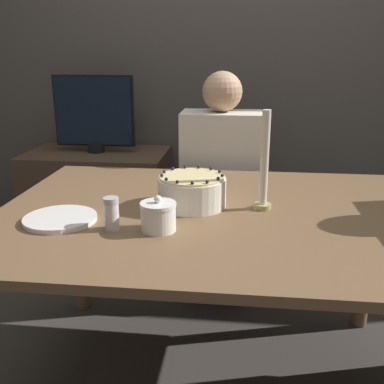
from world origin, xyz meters
name	(u,v)px	position (x,y,z in m)	size (l,w,h in m)	color
ground_plane	(209,384)	(0.00, 0.00, 0.00)	(12.00, 12.00, 0.00)	#3D3833
wall_behind	(229,46)	(0.00, 1.40, 1.30)	(8.00, 0.05, 2.60)	#4C4742
dining_table	(211,236)	(0.00, 0.00, 0.64)	(1.51, 1.11, 0.74)	brown
cake	(192,191)	(-0.07, 0.04, 0.80)	(0.24, 0.24, 0.12)	white
sugar_bowl	(158,216)	(-0.15, -0.20, 0.79)	(0.11, 0.11, 0.11)	white
sugar_shaker	(112,213)	(-0.30, -0.20, 0.79)	(0.05, 0.05, 0.10)	white
plate_stack	(60,219)	(-0.49, -0.16, 0.75)	(0.24, 0.24, 0.02)	white
candle	(264,168)	(0.18, 0.04, 0.89)	(0.06, 0.06, 0.35)	tan
person_man_blue_shirt	(220,202)	(-0.01, 0.76, 0.51)	(0.40, 0.34, 1.18)	#595960
side_cabinet	(100,205)	(-0.78, 1.10, 0.34)	(0.84, 0.50, 0.69)	#4C3828
tv_monitor	(94,113)	(-0.78, 1.11, 0.92)	(0.48, 0.10, 0.45)	black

